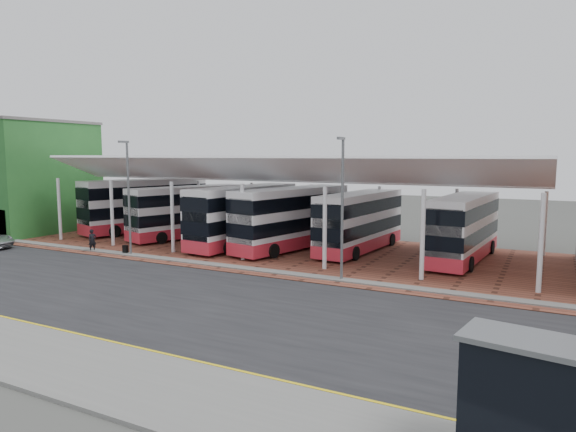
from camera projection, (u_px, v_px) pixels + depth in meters
name	position (u px, v px, depth m)	size (l,w,h in m)	color
ground	(253.00, 305.00, 24.45)	(140.00, 140.00, 0.00)	#3F413C
road	(242.00, 310.00, 23.57)	(120.00, 14.00, 0.02)	black
forecourt	(378.00, 259.00, 34.98)	(72.00, 16.00, 0.06)	brown
sidewalk	(108.00, 375.00, 16.51)	(120.00, 4.00, 0.14)	slate
north_kerb	(309.00, 276.00, 29.90)	(120.00, 0.80, 0.14)	slate
yellow_line_near	(151.00, 355.00, 18.28)	(120.00, 0.12, 0.01)	yellow
yellow_line_far	(157.00, 352.00, 18.54)	(120.00, 0.12, 0.01)	yellow
canopy	(281.00, 172.00, 38.79)	(37.00, 11.63, 7.07)	white
shop_green	(36.00, 177.00, 47.25)	(6.40, 10.20, 10.22)	#2A6B2B
lamp_west	(128.00, 194.00, 35.87)	(0.16, 0.90, 8.07)	slate
lamp_east	(342.00, 204.00, 28.54)	(0.16, 0.90, 8.07)	slate
bus_0	(145.00, 206.00, 47.30)	(6.17, 11.96, 4.82)	silver
bus_1	(188.00, 212.00, 43.80)	(5.54, 10.88, 4.38)	silver
bus_2	(244.00, 216.00, 39.95)	(3.56, 11.42, 4.63)	silver
bus_3	(292.00, 219.00, 38.43)	(4.87, 11.46, 4.60)	silver
bus_4	(360.00, 222.00, 37.64)	(3.31, 10.65, 4.32)	silver
bus_5	(464.00, 228.00, 34.26)	(3.24, 10.74, 4.36)	silver
pedestrian	(92.00, 240.00, 37.62)	(0.59, 0.39, 1.62)	black
suitcase	(125.00, 249.00, 36.73)	(0.36, 0.26, 0.62)	black
bus_shelter	(555.00, 396.00, 11.06)	(3.78, 2.17, 2.87)	black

